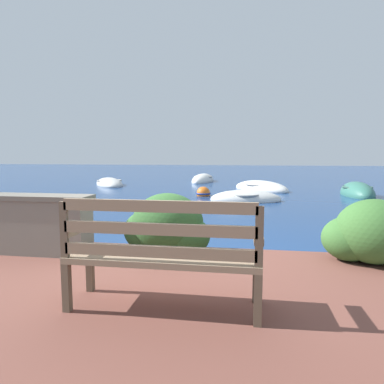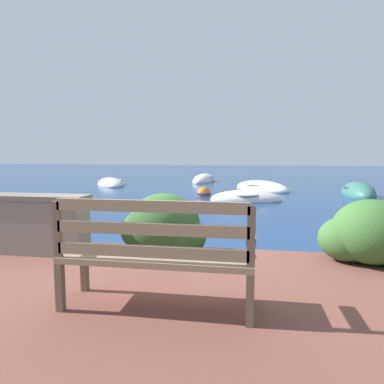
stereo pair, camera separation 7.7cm
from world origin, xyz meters
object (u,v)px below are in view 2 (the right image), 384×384
at_px(rowboat_outer, 110,184).
at_px(rowboat_distant, 204,181).
at_px(rowboat_far, 262,189).
at_px(mooring_buoy, 204,193).
at_px(park_bench, 156,252).
at_px(rowboat_nearest, 246,199).
at_px(rowboat_mid, 358,194).

xyz_separation_m(rowboat_outer, rowboat_distant, (4.17, 2.63, 0.01)).
xyz_separation_m(rowboat_far, mooring_buoy, (-2.10, -2.28, 0.02)).
relative_size(park_bench, rowboat_outer, 0.50).
height_order(rowboat_nearest, rowboat_outer, rowboat_nearest).
bearing_deg(park_bench, rowboat_outer, 109.65).
xyz_separation_m(park_bench, rowboat_outer, (-5.78, 12.81, -0.65)).
bearing_deg(rowboat_distant, mooring_buoy, 13.92).
bearing_deg(rowboat_distant, rowboat_outer, -51.17).
height_order(rowboat_mid, mooring_buoy, rowboat_mid).
bearing_deg(rowboat_outer, rowboat_nearest, -156.03).
bearing_deg(rowboat_outer, rowboat_mid, -134.31).
bearing_deg(rowboat_mid, mooring_buoy, -79.53).
bearing_deg(rowboat_far, rowboat_outer, 39.97).
xyz_separation_m(rowboat_mid, rowboat_distant, (-6.20, 5.16, -0.01)).
distance_m(rowboat_nearest, rowboat_outer, 7.90).
xyz_separation_m(park_bench, rowboat_nearest, (0.66, 8.23, -0.65)).
bearing_deg(rowboat_nearest, rowboat_mid, -158.77).
height_order(park_bench, rowboat_mid, park_bench).
relative_size(rowboat_mid, rowboat_outer, 0.74).
distance_m(rowboat_nearest, rowboat_far, 3.48).
bearing_deg(park_bench, rowboat_nearest, 80.79).
bearing_deg(rowboat_mid, rowboat_nearest, -61.49).
height_order(rowboat_far, rowboat_outer, rowboat_far).
bearing_deg(rowboat_far, mooring_buoy, 96.62).
bearing_deg(mooring_buoy, park_bench, -84.91).
height_order(rowboat_nearest, rowboat_far, rowboat_far).
xyz_separation_m(park_bench, rowboat_far, (1.27, 11.65, -0.64)).
xyz_separation_m(park_bench, rowboat_distant, (-1.61, 15.43, -0.64)).
distance_m(rowboat_mid, rowboat_distant, 8.06).
xyz_separation_m(rowboat_nearest, rowboat_far, (0.61, 3.42, 0.00)).
relative_size(rowboat_distant, mooring_buoy, 5.53).
distance_m(rowboat_outer, rowboat_distant, 4.93).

